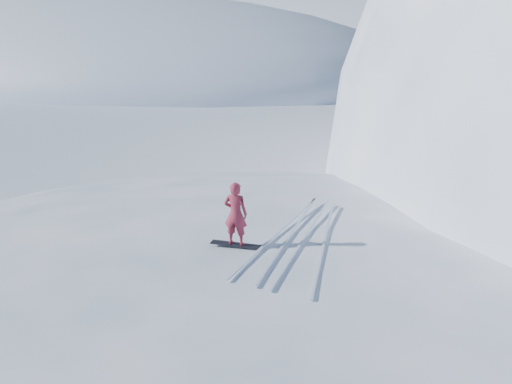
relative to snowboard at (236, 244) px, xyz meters
The scene contains 7 objects.
near_ridge 4.65m from the snowboard, ahead, with size 36.00×28.00×4.80m, color white.
far_ridge_a 88.18m from the snowboard, 139.51° to the left, with size 120.00×70.00×28.00m, color white.
far_ridge_c 113.47m from the snowboard, 109.05° to the left, with size 140.00×90.00×36.00m, color white.
wind_bumps 3.47m from the snowboard, 15.07° to the right, with size 16.00×14.40×1.00m.
snowboard is the anchor object (origin of this frame).
snowboarder 0.81m from the snowboard, ahead, with size 0.58×0.38×1.60m, color maroon.
board_tracks 1.73m from the snowboard, 49.21° to the left, with size 2.49×5.98×0.04m.
Camera 1 is at (3.11, -6.86, 7.42)m, focal length 35.00 mm.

